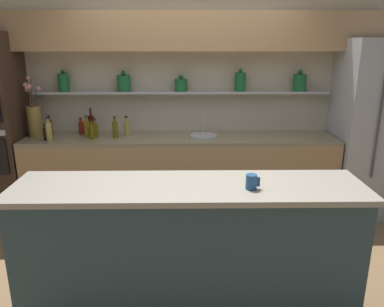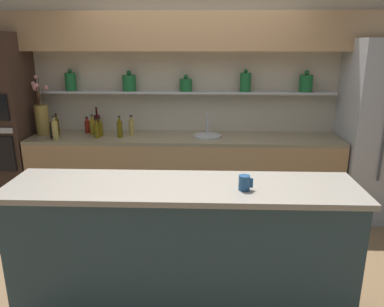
# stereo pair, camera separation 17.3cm
# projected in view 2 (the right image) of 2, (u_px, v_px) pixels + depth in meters

# --- Properties ---
(ground_plane) EXTENTS (12.00, 12.00, 0.00)m
(ground_plane) POSITION_uv_depth(u_px,v_px,m) (187.00, 267.00, 3.43)
(ground_plane) COLOR olive
(back_wall_unit) EXTENTS (5.20, 0.44, 2.60)m
(back_wall_unit) POSITION_uv_depth(u_px,v_px,m) (193.00, 79.00, 4.45)
(back_wall_unit) COLOR beige
(back_wall_unit) RESTS_ON ground_plane
(back_counter_unit) EXTENTS (3.60, 0.62, 0.92)m
(back_counter_unit) POSITION_uv_depth(u_px,v_px,m) (184.00, 174.00, 4.49)
(back_counter_unit) COLOR tan
(back_counter_unit) RESTS_ON ground_plane
(island_counter) EXTENTS (2.48, 0.61, 1.02)m
(island_counter) POSITION_uv_depth(u_px,v_px,m) (183.00, 249.00, 2.76)
(island_counter) COLOR #334C56
(island_counter) RESTS_ON ground_plane
(refrigerator) EXTENTS (0.87, 0.73, 2.02)m
(refrigerator) POSITION_uv_depth(u_px,v_px,m) (383.00, 131.00, 4.21)
(refrigerator) COLOR #B7B7BC
(refrigerator) RESTS_ON ground_plane
(oven_tower) EXTENTS (0.69, 0.64, 2.08)m
(oven_tower) POSITION_uv_depth(u_px,v_px,m) (1.00, 125.00, 4.40)
(oven_tower) COLOR #3D281E
(oven_tower) RESTS_ON ground_plane
(flower_vase) EXTENTS (0.19, 0.16, 0.69)m
(flower_vase) POSITION_uv_depth(u_px,v_px,m) (42.00, 117.00, 4.40)
(flower_vase) COLOR olive
(flower_vase) RESTS_ON back_counter_unit
(sink_fixture) EXTENTS (0.32, 0.32, 0.25)m
(sink_fixture) POSITION_uv_depth(u_px,v_px,m) (208.00, 135.00, 4.35)
(sink_fixture) COLOR #B7B7BC
(sink_fixture) RESTS_ON back_counter_unit
(bottle_spirit_0) EXTENTS (0.07, 0.07, 0.27)m
(bottle_spirit_0) POSITION_uv_depth(u_px,v_px,m) (55.00, 130.00, 4.21)
(bottle_spirit_0) COLOR tan
(bottle_spirit_0) RESTS_ON back_counter_unit
(bottle_sauce_1) EXTENTS (0.06, 0.06, 0.20)m
(bottle_sauce_1) POSITION_uv_depth(u_px,v_px,m) (87.00, 126.00, 4.52)
(bottle_sauce_1) COLOR maroon
(bottle_sauce_1) RESTS_ON back_counter_unit
(bottle_oil_2) EXTENTS (0.07, 0.07, 0.24)m
(bottle_oil_2) POSITION_uv_depth(u_px,v_px,m) (93.00, 127.00, 4.42)
(bottle_oil_2) COLOR olive
(bottle_oil_2) RESTS_ON back_counter_unit
(bottle_oil_3) EXTENTS (0.06, 0.06, 0.26)m
(bottle_oil_3) POSITION_uv_depth(u_px,v_px,m) (57.00, 126.00, 4.40)
(bottle_oil_3) COLOR #47380A
(bottle_oil_3) RESTS_ON back_counter_unit
(bottle_oil_4) EXTENTS (0.06, 0.06, 0.22)m
(bottle_oil_4) POSITION_uv_depth(u_px,v_px,m) (100.00, 129.00, 4.35)
(bottle_oil_4) COLOR brown
(bottle_oil_4) RESTS_ON back_counter_unit
(bottle_spirit_5) EXTENTS (0.06, 0.06, 0.24)m
(bottle_spirit_5) POSITION_uv_depth(u_px,v_px,m) (132.00, 127.00, 4.40)
(bottle_spirit_5) COLOR tan
(bottle_spirit_5) RESTS_ON back_counter_unit
(bottle_oil_6) EXTENTS (0.06, 0.06, 0.22)m
(bottle_oil_6) POSITION_uv_depth(u_px,v_px,m) (97.00, 130.00, 4.28)
(bottle_oil_6) COLOR brown
(bottle_oil_6) RESTS_ON back_counter_unit
(bottle_sauce_7) EXTENTS (0.05, 0.05, 0.18)m
(bottle_sauce_7) POSITION_uv_depth(u_px,v_px,m) (52.00, 131.00, 4.28)
(bottle_sauce_7) COLOR black
(bottle_sauce_7) RESTS_ON back_counter_unit
(bottle_wine_8) EXTENTS (0.07, 0.07, 0.31)m
(bottle_wine_8) POSITION_uv_depth(u_px,v_px,m) (97.00, 123.00, 4.53)
(bottle_wine_8) COLOR #380C0C
(bottle_wine_8) RESTS_ON back_counter_unit
(bottle_oil_9) EXTENTS (0.06, 0.06, 0.25)m
(bottle_oil_9) POSITION_uv_depth(u_px,v_px,m) (120.00, 129.00, 4.30)
(bottle_oil_9) COLOR brown
(bottle_oil_9) RESTS_ON back_counter_unit
(coffee_mug) EXTENTS (0.10, 0.08, 0.10)m
(coffee_mug) POSITION_uv_depth(u_px,v_px,m) (244.00, 183.00, 2.51)
(coffee_mug) COLOR #235184
(coffee_mug) RESTS_ON island_counter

